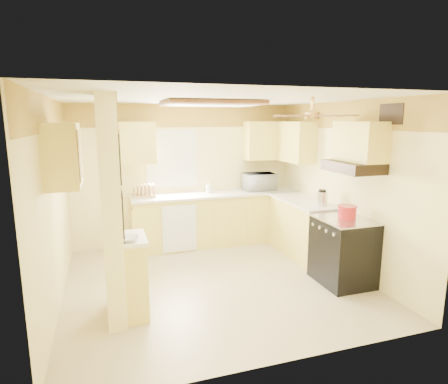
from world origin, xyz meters
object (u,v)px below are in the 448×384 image
object	(u,v)px
microwave	(259,182)
kettle	(322,198)
stove	(343,251)
dutch_oven	(347,212)
bowl	(130,239)

from	to	relation	value
microwave	kettle	bearing A→B (deg)	108.11
microwave	kettle	distance (m)	1.54
stove	microwave	bearing A→B (deg)	98.93
stove	kettle	bearing A→B (deg)	84.60
dutch_oven	microwave	bearing A→B (deg)	100.26
kettle	stove	bearing A→B (deg)	-95.40
microwave	kettle	world-z (taller)	microwave
dutch_oven	kettle	distance (m)	0.66
microwave	dutch_oven	distance (m)	2.18
bowl	kettle	size ratio (longest dim) A/B	0.84
stove	bowl	size ratio (longest dim) A/B	4.33
stove	bowl	xyz separation A→B (m)	(-2.85, -0.15, 0.51)
bowl	kettle	world-z (taller)	kettle
bowl	microwave	bearing A→B (deg)	42.74
stove	microwave	distance (m)	2.29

